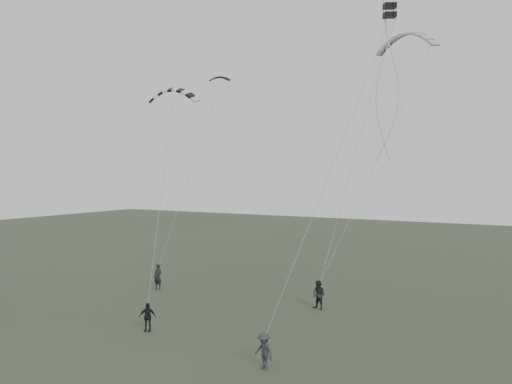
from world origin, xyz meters
The scene contains 9 objects.
ground centered at (0.00, 0.00, 0.00)m, with size 140.00×140.00×0.00m, color #323A28.
flyer_left centered at (-7.65, 6.80, 0.93)m, with size 0.68×0.44×1.85m, color black.
flyer_right centered at (4.62, 7.48, 0.89)m, with size 0.87×0.68×1.79m, color black.
flyer_center centered at (-1.77, -0.99, 0.76)m, with size 0.89×0.37×1.52m, color black.
flyer_far centered at (6.14, -2.57, 0.79)m, with size 1.02×0.58×1.57m, color #2D2D32.
kite_dark_small centered at (-5.24, 11.36, 15.90)m, with size 1.61×0.48×0.52m, color black, non-canonical shape.
kite_pale_large centered at (8.06, 15.17, 18.33)m, with size 4.50×1.01×1.80m, color #AFB2B5, non-canonical shape.
kite_striped centered at (-5.36, 5.81, 14.13)m, with size 3.39×0.85×1.30m, color black, non-canonical shape.
kite_box centered at (9.87, 3.45, 16.36)m, with size 0.58×0.58×0.69m, color black, non-canonical shape.
Camera 1 is at (16.14, -21.21, 8.36)m, focal length 35.00 mm.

